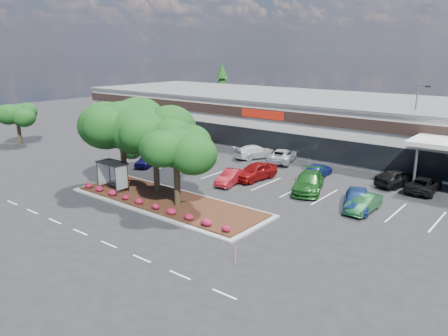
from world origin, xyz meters
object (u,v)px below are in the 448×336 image
Objects in this scene: survey_stake at (236,253)px; car_1 at (148,160)px; light_pole at (414,132)px; car_0 at (137,149)px.

car_1 reaches higher than survey_stake.
light_pole is 31.21m from car_0.
light_pole is 29.25m from survey_stake.
survey_stake is 0.28× the size of car_1.
survey_stake is 24.47m from car_1.
light_pole is 1.97× the size of car_0.
car_0 reaches higher than survey_stake.
survey_stake is at bearing -51.29° from car_1.
car_0 reaches higher than car_1.
car_0 is at bearing 130.20° from car_1.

